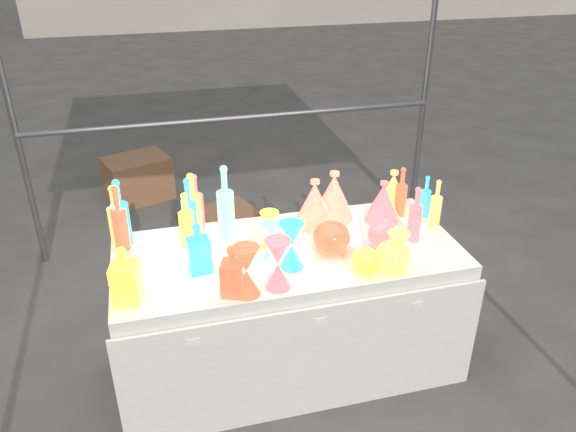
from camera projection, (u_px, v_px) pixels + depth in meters
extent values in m
plane|color=#5D5A56|center=(288.00, 359.00, 3.29)|extent=(80.00, 80.00, 0.00)
cylinder|color=gray|center=(9.00, 105.00, 3.68)|extent=(0.04, 0.04, 2.40)
cylinder|color=gray|center=(427.00, 77.00, 4.34)|extent=(0.04, 0.04, 2.40)
cylinder|color=gray|center=(237.00, 118.00, 4.08)|extent=(3.00, 0.04, 0.04)
cube|color=white|center=(288.00, 307.00, 3.11)|extent=(1.80, 0.80, 0.75)
cube|color=white|center=(309.00, 363.00, 2.78)|extent=(1.84, 0.02, 0.68)
cube|color=white|center=(194.00, 342.00, 2.52)|extent=(0.06, 0.00, 0.03)
cube|color=white|center=(321.00, 321.00, 2.65)|extent=(0.06, 0.00, 0.03)
cube|color=white|center=(418.00, 305.00, 2.76)|extent=(0.06, 0.00, 0.03)
cube|color=#906141|center=(138.00, 178.00, 5.09)|extent=(0.65, 0.55, 0.40)
cube|color=#906141|center=(220.00, 215.00, 4.82)|extent=(0.72, 0.61, 0.05)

